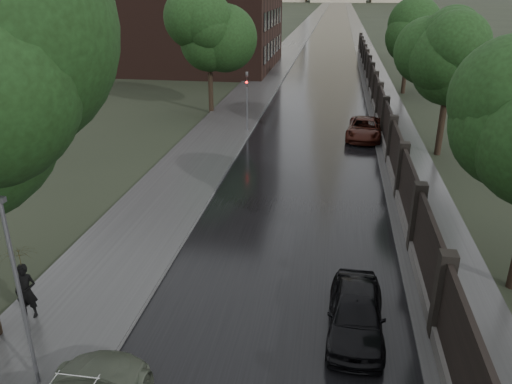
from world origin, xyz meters
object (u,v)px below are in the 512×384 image
at_px(tree_right_c, 409,37).
at_px(car_right_near, 356,313).
at_px(tree_left_far, 209,42).
at_px(traffic_light, 247,97).
at_px(lamp_post, 20,296).
at_px(car_right_far, 365,129).
at_px(tree_right_b, 450,68).
at_px(pedestrian_umbrella, 20,263).

xyz_separation_m(tree_right_c, car_right_near, (-5.16, -35.16, -4.29)).
distance_m(tree_left_far, car_right_near, 27.58).
bearing_deg(traffic_light, lamp_post, -92.68).
bearing_deg(car_right_near, car_right_far, 88.45).
relative_size(tree_left_far, car_right_far, 1.60).
bearing_deg(car_right_far, tree_right_c, 80.80).
bearing_deg(car_right_far, lamp_post, -104.93).
relative_size(tree_right_b, pedestrian_umbrella, 2.62).
bearing_deg(tree_right_c, pedestrian_umbrella, -112.01).
height_order(traffic_light, car_right_far, traffic_light).
height_order(lamp_post, car_right_far, lamp_post).
relative_size(tree_right_c, pedestrian_umbrella, 2.62).
bearing_deg(traffic_light, tree_right_b, -14.24).
bearing_deg(lamp_post, car_right_near, 23.37).
bearing_deg(tree_right_c, tree_left_far, -147.17).
relative_size(tree_right_b, car_right_near, 1.81).
relative_size(tree_right_c, traffic_light, 1.75).
distance_m(tree_right_c, car_right_near, 35.79).
height_order(tree_right_c, car_right_near, tree_right_c).
bearing_deg(tree_right_c, tree_right_b, -90.00).
bearing_deg(car_right_near, tree_right_c, 83.16).
bearing_deg(lamp_post, pedestrian_umbrella, 124.96).
bearing_deg(tree_left_far, lamp_post, -84.79).
xyz_separation_m(tree_right_b, tree_right_c, (0.00, 18.00, 0.00)).
bearing_deg(traffic_light, car_right_near, -71.78).
xyz_separation_m(traffic_light, car_right_near, (6.64, -20.15, -1.74)).
relative_size(lamp_post, car_right_near, 1.32).
relative_size(tree_right_b, lamp_post, 1.37).
relative_size(car_right_near, car_right_far, 0.84).
height_order(tree_right_b, car_right_near, tree_right_b).
distance_m(tree_left_far, traffic_light, 6.84).
xyz_separation_m(tree_left_far, lamp_post, (2.60, -28.50, -2.57)).
xyz_separation_m(tree_left_far, tree_right_b, (15.50, -8.00, -0.29)).
xyz_separation_m(tree_right_c, car_right_far, (-4.10, -15.28, -4.31)).
bearing_deg(car_right_far, car_right_near, -87.24).
distance_m(tree_right_b, traffic_light, 12.44).
bearing_deg(lamp_post, car_right_far, 69.24).
height_order(tree_left_far, car_right_far, tree_left_far).
bearing_deg(car_right_far, tree_right_b, -27.74).
distance_m(lamp_post, traffic_light, 23.52).
distance_m(tree_right_b, pedestrian_umbrella, 23.43).
bearing_deg(pedestrian_umbrella, lamp_post, -63.98).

